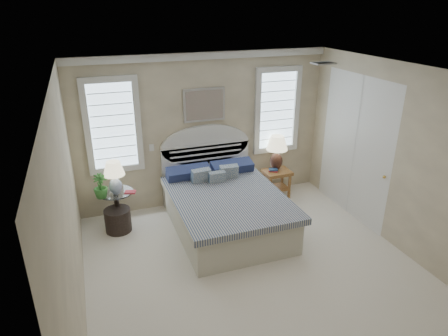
% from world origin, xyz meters
% --- Properties ---
extents(floor, '(4.50, 5.00, 0.01)m').
position_xyz_m(floor, '(0.00, 0.00, 0.00)').
color(floor, silver).
rests_on(floor, ground).
extents(ceiling, '(4.50, 5.00, 0.01)m').
position_xyz_m(ceiling, '(0.00, 0.00, 2.70)').
color(ceiling, white).
rests_on(ceiling, wall_back).
extents(wall_back, '(4.50, 0.02, 2.70)m').
position_xyz_m(wall_back, '(0.00, 2.50, 1.35)').
color(wall_back, tan).
rests_on(wall_back, floor).
extents(wall_left, '(0.02, 5.00, 2.70)m').
position_xyz_m(wall_left, '(-2.25, 0.00, 1.35)').
color(wall_left, tan).
rests_on(wall_left, floor).
extents(wall_right, '(0.02, 5.00, 2.70)m').
position_xyz_m(wall_right, '(2.25, 0.00, 1.35)').
color(wall_right, tan).
rests_on(wall_right, floor).
extents(crown_molding, '(4.50, 0.08, 0.12)m').
position_xyz_m(crown_molding, '(0.00, 2.46, 2.64)').
color(crown_molding, silver).
rests_on(crown_molding, wall_back).
extents(hvac_vent, '(0.30, 0.20, 0.02)m').
position_xyz_m(hvac_vent, '(1.20, 0.80, 2.68)').
color(hvac_vent, '#B2B2B2').
rests_on(hvac_vent, ceiling).
extents(switch_plate, '(0.08, 0.01, 0.12)m').
position_xyz_m(switch_plate, '(-0.95, 2.48, 1.15)').
color(switch_plate, silver).
rests_on(switch_plate, wall_back).
extents(window_left, '(0.90, 0.06, 1.60)m').
position_xyz_m(window_left, '(-1.55, 2.48, 1.60)').
color(window_left, silver).
rests_on(window_left, wall_back).
extents(window_right, '(0.90, 0.06, 1.60)m').
position_xyz_m(window_right, '(1.40, 2.48, 1.60)').
color(window_right, silver).
rests_on(window_right, wall_back).
extents(painting, '(0.74, 0.04, 0.58)m').
position_xyz_m(painting, '(0.00, 2.46, 1.82)').
color(painting, silver).
rests_on(painting, wall_back).
extents(closet_door, '(0.02, 1.80, 2.40)m').
position_xyz_m(closet_door, '(2.23, 1.20, 1.20)').
color(closet_door, silver).
rests_on(closet_door, floor).
extents(bed, '(1.72, 2.28, 1.47)m').
position_xyz_m(bed, '(0.00, 1.46, 0.39)').
color(bed, beige).
rests_on(bed, floor).
extents(side_table_left, '(0.56, 0.56, 0.63)m').
position_xyz_m(side_table_left, '(-1.65, 2.05, 0.39)').
color(side_table_left, black).
rests_on(side_table_left, floor).
extents(nightstand_right, '(0.50, 0.40, 0.53)m').
position_xyz_m(nightstand_right, '(1.30, 2.15, 0.39)').
color(nightstand_right, olive).
rests_on(nightstand_right, floor).
extents(floor_pot, '(0.43, 0.43, 0.38)m').
position_xyz_m(floor_pot, '(-1.67, 1.90, 0.19)').
color(floor_pot, black).
rests_on(floor_pot, floor).
extents(lamp_left, '(0.40, 0.40, 0.55)m').
position_xyz_m(lamp_left, '(-1.64, 1.99, 0.96)').
color(lamp_left, silver).
rests_on(lamp_left, side_table_left).
extents(lamp_right, '(0.46, 0.46, 0.65)m').
position_xyz_m(lamp_right, '(1.34, 2.27, 0.93)').
color(lamp_right, black).
rests_on(lamp_right, nightstand_right).
extents(potted_plant, '(0.26, 0.26, 0.39)m').
position_xyz_m(potted_plant, '(-1.87, 1.91, 0.82)').
color(potted_plant, '#3B6F2C').
rests_on(potted_plant, side_table_left).
extents(books_left, '(0.20, 0.17, 0.02)m').
position_xyz_m(books_left, '(-1.43, 1.93, 0.64)').
color(books_left, '#A92A34').
rests_on(books_left, side_table_left).
extents(books_right, '(0.20, 0.18, 0.05)m').
position_xyz_m(books_right, '(1.22, 2.15, 0.55)').
color(books_right, '#A92A34').
rests_on(books_right, nightstand_right).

